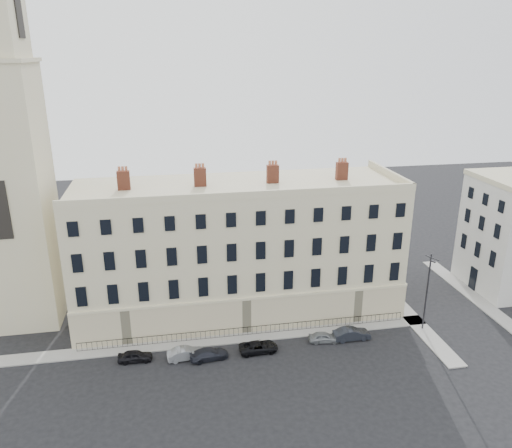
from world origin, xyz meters
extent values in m
plane|color=black|center=(0.00, 0.00, 0.00)|extent=(160.00, 160.00, 0.00)
cube|color=beige|center=(-6.00, 12.00, 7.50)|extent=(36.00, 12.00, 15.00)
cube|color=#BCB28D|center=(-6.00, 5.92, 2.00)|extent=(36.10, 0.18, 4.00)
cube|color=#BCB28D|center=(12.08, 12.00, 2.00)|extent=(0.18, 12.10, 4.00)
cube|color=beige|center=(-6.00, 6.15, 15.40)|extent=(36.00, 0.35, 0.80)
cube|color=beige|center=(11.85, 12.00, 15.40)|extent=(0.35, 12.00, 0.80)
cube|color=brown|center=(-18.00, 12.00, 16.00)|extent=(1.30, 0.70, 2.00)
cube|color=brown|center=(-10.00, 12.00, 16.00)|extent=(1.30, 0.70, 2.00)
cube|color=brown|center=(-2.00, 12.00, 16.00)|extent=(1.30, 0.70, 2.00)
cube|color=brown|center=(6.00, 12.00, 16.00)|extent=(1.30, 0.70, 2.00)
cube|color=beige|center=(-30.00, 14.00, 14.00)|extent=(8.00, 8.00, 28.00)
cube|color=gray|center=(-10.00, 5.00, 0.06)|extent=(48.00, 2.00, 0.12)
cube|color=gray|center=(13.00, 8.00, 0.06)|extent=(2.00, 24.00, 0.12)
cube|color=gray|center=(23.00, 10.00, 0.06)|extent=(2.00, 20.00, 0.12)
cube|color=black|center=(-6.00, 5.40, 1.02)|extent=(35.00, 0.04, 0.04)
cube|color=black|center=(-6.00, 5.40, 0.12)|extent=(35.00, 0.04, 0.04)
imported|color=black|center=(-17.62, 2.79, 0.57)|extent=(3.37, 1.45, 1.13)
imported|color=slate|center=(-12.69, 2.29, 0.61)|extent=(3.81, 1.68, 1.22)
imported|color=black|center=(-10.46, 1.85, 0.56)|extent=(4.05, 2.12, 1.12)
imported|color=black|center=(-5.40, 2.20, 0.55)|extent=(4.04, 2.00, 1.10)
imported|color=gray|center=(1.65, 2.78, 0.54)|extent=(3.34, 1.70, 1.09)
imported|color=#1F222A|center=(4.67, 2.70, 0.65)|extent=(3.96, 1.43, 1.30)
cylinder|color=#2A292E|center=(13.06, 3.24, 4.45)|extent=(0.18, 0.18, 8.91)
cylinder|color=#2A292E|center=(12.76, 2.52, 8.79)|extent=(0.75, 1.58, 0.11)
cube|color=#2A292E|center=(12.46, 1.80, 8.74)|extent=(0.40, 0.59, 0.13)
camera|label=1|loc=(-13.49, -40.51, 28.85)|focal=35.00mm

